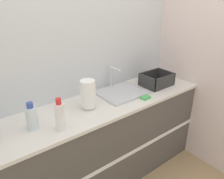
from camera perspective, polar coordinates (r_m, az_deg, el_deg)
The scene contains 9 objects.
wall_back at distance 2.11m, azimuth -8.23°, elevation 8.93°, with size 4.62×0.06×2.60m.
wall_right at distance 2.65m, azimuth 17.65°, elevation 11.15°, with size 0.06×2.55×2.60m.
counter_cabinet at distance 2.26m, azimuth -2.91°, elevation -13.91°, with size 2.24×0.58×0.91m.
sink at distance 2.21m, azimuth 2.33°, elevation -0.53°, with size 0.45×0.38×0.25m.
paper_towel_roll at distance 1.90m, azimuth -6.26°, elevation -1.20°, with size 0.13×0.13×0.26m.
dish_rack at distance 2.44m, azimuth 11.54°, elevation 2.24°, with size 0.32×0.25×0.14m.
bottle_clear at distance 1.72m, azimuth -20.21°, elevation -6.83°, with size 0.09×0.09×0.22m.
bottle_white_spray at distance 1.65m, azimuth -13.42°, elevation -6.73°, with size 0.07×0.07×0.25m.
sponge at distance 2.12m, azimuth 8.76°, elevation -2.07°, with size 0.09×0.06×0.02m.
Camera 1 is at (-1.00, -1.20, 1.84)m, focal length 35.00 mm.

